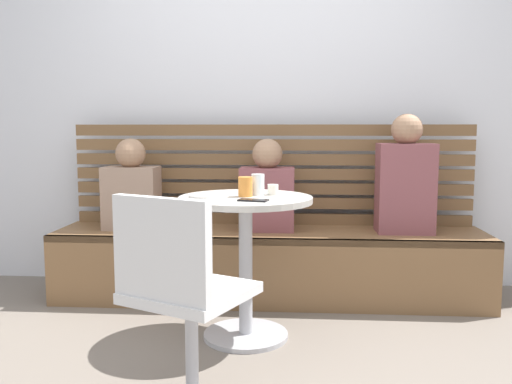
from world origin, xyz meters
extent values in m
cube|color=silver|center=(0.00, 1.64, 1.45)|extent=(5.20, 0.10, 2.90)
cube|color=brown|center=(0.00, 1.20, 0.22)|extent=(2.70, 0.52, 0.44)
cube|color=brown|center=(0.00, 0.96, 0.42)|extent=(2.70, 0.04, 0.04)
cube|color=brown|center=(0.00, 1.44, 0.48)|extent=(2.65, 0.04, 0.07)
cube|color=brown|center=(0.00, 1.44, 0.59)|extent=(2.65, 0.04, 0.07)
cube|color=brown|center=(0.00, 1.44, 0.68)|extent=(2.65, 0.04, 0.07)
cube|color=brown|center=(0.00, 1.44, 0.78)|extent=(2.65, 0.04, 0.07)
cube|color=brown|center=(0.00, 1.44, 0.88)|extent=(2.65, 0.04, 0.07)
cube|color=brown|center=(0.00, 1.44, 0.97)|extent=(2.65, 0.04, 0.07)
cube|color=brown|center=(0.00, 1.44, 1.07)|extent=(2.65, 0.04, 0.07)
cylinder|color=#ADADB2|center=(-0.09, 0.54, 0.01)|extent=(0.44, 0.44, 0.02)
cylinder|color=#ADADB2|center=(-0.09, 0.54, 0.37)|extent=(0.07, 0.07, 0.69)
cylinder|color=#B7B2A8|center=(-0.09, 0.54, 0.72)|extent=(0.68, 0.68, 0.03)
cylinder|color=#ADADB2|center=(-0.23, -0.21, 0.23)|extent=(0.05, 0.05, 0.45)
cube|color=silver|center=(-0.23, -0.21, 0.47)|extent=(0.53, 0.53, 0.04)
cube|color=silver|center=(-0.30, -0.36, 0.67)|extent=(0.38, 0.21, 0.36)
cube|color=brown|center=(0.84, 1.21, 0.72)|extent=(0.34, 0.22, 0.55)
sphere|color=#A37A5B|center=(0.84, 1.21, 1.08)|extent=(0.19, 0.19, 0.19)
cube|color=brown|center=(-0.01, 1.22, 0.64)|extent=(0.34, 0.22, 0.40)
sphere|color=#A37A5B|center=(-0.01, 1.22, 0.92)|extent=(0.19, 0.19, 0.19)
cube|color=#9E7F6B|center=(-0.89, 1.21, 0.64)|extent=(0.34, 0.22, 0.40)
sphere|color=#A37A5B|center=(-0.89, 1.21, 0.93)|extent=(0.19, 0.19, 0.19)
cylinder|color=white|center=(-0.03, 0.60, 0.80)|extent=(0.07, 0.07, 0.11)
cylinder|color=silver|center=(0.05, 0.62, 0.77)|extent=(0.06, 0.06, 0.05)
cylinder|color=orange|center=(-0.09, 0.54, 0.79)|extent=(0.07, 0.07, 0.10)
cylinder|color=white|center=(-0.29, 0.52, 0.75)|extent=(0.17, 0.17, 0.01)
cube|color=black|center=(-0.04, 0.38, 0.74)|extent=(0.15, 0.10, 0.01)
camera|label=1|loc=(0.15, -2.15, 1.08)|focal=37.80mm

